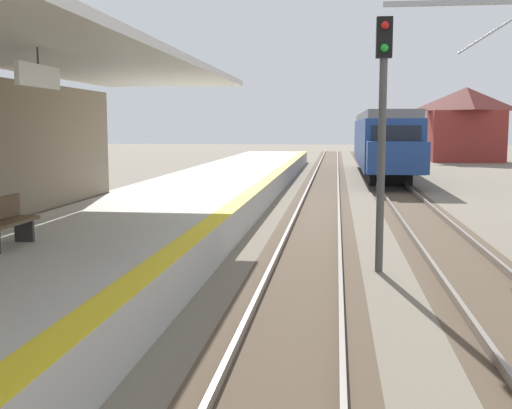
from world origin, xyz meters
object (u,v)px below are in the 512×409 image
at_px(approaching_train, 383,141).
at_px(distant_trackside_house, 465,123).
at_px(rail_signal_post, 382,118).
at_px(platform_bench, 3,221).

relative_size(approaching_train, distant_trackside_house, 2.97).
height_order(rail_signal_post, platform_bench, rail_signal_post).
height_order(approaching_train, distant_trackside_house, distant_trackside_house).
bearing_deg(platform_bench, approaching_train, 73.51).
distance_m(approaching_train, distant_trackside_house, 19.65).
height_order(approaching_train, rail_signal_post, rail_signal_post).
bearing_deg(rail_signal_post, distant_trackside_house, 77.00).
relative_size(platform_bench, distant_trackside_house, 0.24).
bearing_deg(rail_signal_post, platform_bench, -156.86).
height_order(platform_bench, distant_trackside_house, distant_trackside_house).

